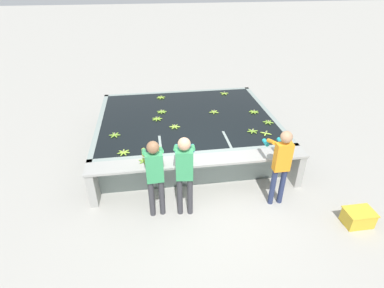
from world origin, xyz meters
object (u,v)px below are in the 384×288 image
Objects in this scene: banana_bunch_floating_1 at (115,135)px; banana_bunch_floating_5 at (157,119)px; banana_bunch_floating_9 at (161,97)px; worker_2 at (281,161)px; knife_0 at (291,154)px; banana_bunch_floating_6 at (268,122)px; banana_bunch_floating_11 at (124,152)px; banana_bunch_floating_3 at (175,127)px; worker_1 at (185,169)px; banana_bunch_floating_4 at (266,133)px; crate at (358,217)px; banana_bunch_floating_10 at (252,131)px; banana_bunch_floating_8 at (254,112)px; banana_bunch_floating_2 at (214,112)px; banana_bunch_floating_0 at (162,112)px; worker_0 at (155,172)px; banana_bunch_ledge_0 at (145,161)px; banana_bunch_floating_7 at (224,93)px.

banana_bunch_floating_1 and banana_bunch_floating_5 have the same top height.
worker_2 is at bearing -62.56° from banana_bunch_floating_9.
knife_0 is (3.79, -1.40, -0.01)m from banana_bunch_floating_1.
banana_bunch_floating_6 is 1.00× the size of banana_bunch_floating_11.
worker_1 is at bearing -90.43° from banana_bunch_floating_3.
worker_1 is 5.92× the size of knife_0.
banana_bunch_floating_4 is 0.46× the size of crate.
banana_bunch_floating_4 is at bearing 115.68° from crate.
banana_bunch_floating_8 is at bearing 69.85° from banana_bunch_floating_10.
crate is (2.07, -3.66, -0.70)m from banana_bunch_floating_2.
banana_bunch_floating_10 is at bearing 119.55° from crate.
banana_bunch_floating_5 is at bearing 136.49° from crate.
banana_bunch_floating_8 is (2.51, -0.38, 0.00)m from banana_bunch_floating_0.
banana_bunch_floating_2 and banana_bunch_floating_11 have the same top height.
banana_bunch_floating_11 is (-2.36, -1.76, -0.00)m from banana_bunch_floating_2.
banana_bunch_floating_3 reaches higher than knife_0.
worker_0 is 1.22m from banana_bunch_floating_11.
banana_bunch_ledge_0 reaches higher than banana_bunch_floating_1.
worker_1 reaches higher than banana_bunch_floating_1.
banana_bunch_floating_3 is (-1.16, -0.72, -0.00)m from banana_bunch_floating_2.
banana_bunch_floating_5 is (0.16, 2.58, -0.15)m from worker_0.
worker_0 is 6.63× the size of banana_bunch_floating_4.
worker_1 reaches higher than worker_0.
banana_bunch_floating_2 and banana_bunch_floating_6 have the same top height.
banana_bunch_floating_4 is (0.24, 1.42, -0.17)m from worker_2.
banana_bunch_floating_5 is 1.00× the size of banana_bunch_ledge_0.
banana_bunch_floating_9 is 3.26m from banana_bunch_floating_10.
banana_bunch_floating_9 and banana_bunch_floating_11 have the same top height.
banana_bunch_floating_5 and banana_bunch_floating_6 have the same top height.
banana_bunch_floating_4 is at bearing -7.09° from banana_bunch_floating_1.
worker_1 is 2.13m from banana_bunch_floating_3.
banana_bunch_ledge_0 is (0.45, -0.39, 0.00)m from banana_bunch_floating_11.
banana_bunch_floating_6 is at bearing 106.21° from crate.
banana_bunch_floating_9 is at bearing 92.92° from worker_1.
worker_2 is 2.05m from banana_bunch_floating_6.
banana_bunch_floating_6 is 1.00× the size of banana_bunch_ledge_0.
worker_0 reaches higher than banana_bunch_floating_8.
banana_bunch_floating_11 is 1.00× the size of banana_bunch_ledge_0.
worker_1 is 6.17× the size of banana_bunch_floating_3.
worker_0 is 0.56m from worker_1.
banana_bunch_floating_1 is at bearing 115.53° from worker_0.
banana_bunch_floating_5 is (-0.15, -0.43, 0.00)m from banana_bunch_floating_0.
banana_bunch_floating_7 is (2.19, 1.53, 0.00)m from banana_bunch_floating_5.
banana_bunch_floating_6 is 0.51× the size of crate.
worker_0 is 5.99× the size of banana_bunch_floating_9.
banana_bunch_ledge_0 is at bearing -98.75° from banana_bunch_floating_9.
banana_bunch_floating_7 and banana_bunch_floating_10 have the same top height.
banana_bunch_floating_3 is 1.00× the size of banana_bunch_floating_5.
banana_bunch_floating_9 is (-0.21, 4.12, -0.19)m from worker_1.
banana_bunch_floating_10 reaches higher than crate.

